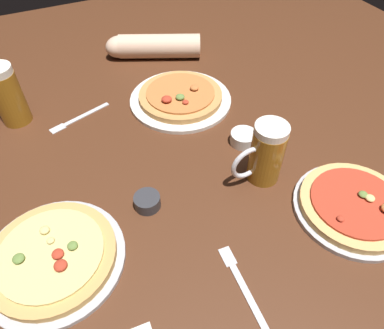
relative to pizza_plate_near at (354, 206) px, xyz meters
The scene contains 11 objects.
ground_plane 0.40m from the pizza_plate_near, 135.62° to the left, with size 2.40×2.40×0.03m, color #4C2816.
pizza_plate_near is the anchor object (origin of this frame).
pizza_plate_far 0.60m from the pizza_plate_near, 108.76° to the left, with size 0.32×0.32×0.05m.
pizza_plate_side 0.68m from the pizza_plate_near, 165.66° to the left, with size 0.30×0.30×0.05m.
beer_mug_dark 0.24m from the pizza_plate_near, 126.74° to the left, with size 0.14×0.08×0.17m.
beer_mug_amber 0.97m from the pizza_plate_near, 134.22° to the left, with size 0.12×0.12×0.18m.
ramekin_sauce 0.33m from the pizza_plate_near, 109.65° to the left, with size 0.07×0.07×0.03m, color white.
ramekin_butter 0.49m from the pizza_plate_near, 152.97° to the left, with size 0.06×0.06×0.03m, color #333338.
fork_left 0.34m from the pizza_plate_near, 169.53° to the right, with size 0.03×0.22×0.01m.
fork_spare 0.80m from the pizza_plate_near, 129.24° to the left, with size 0.19×0.08×0.01m.
diner_arm 0.88m from the pizza_plate_near, 101.60° to the left, with size 0.34×0.20×0.08m.
Camera 1 is at (-0.27, -0.57, 0.69)m, focal length 33.15 mm.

